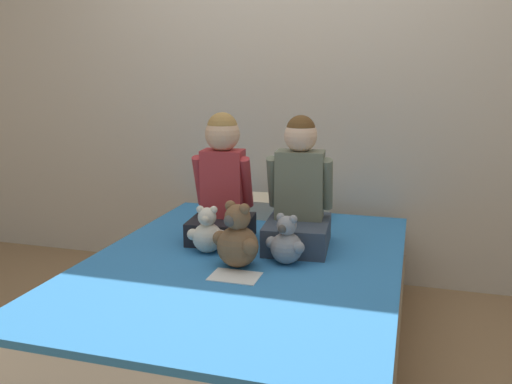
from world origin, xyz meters
TOP-DOWN VIEW (x-y plane):
  - ground_plane at (0.00, 0.00)m, footprint 14.00×14.00m
  - wall_behind_bed at (0.00, 1.08)m, footprint 8.00×0.06m
  - bed at (0.00, 0.00)m, footprint 1.44×1.92m
  - child_on_left at (-0.20, 0.28)m, footprint 0.33×0.34m
  - child_on_right at (0.20, 0.28)m, footprint 0.34×0.42m
  - teddy_bear_held_by_left_child at (-0.20, 0.06)m, footprint 0.19×0.15m
  - teddy_bear_held_by_right_child at (0.20, 0.01)m, footprint 0.19×0.15m
  - teddy_bear_between_children at (-0.00, -0.09)m, footprint 0.23×0.19m
  - pillow_at_headboard at (0.00, 0.80)m, footprint 0.50×0.26m
  - sign_card at (0.03, -0.21)m, footprint 0.21×0.15m

SIDE VIEW (x-z plane):
  - ground_plane at x=0.00m, z-range 0.00..0.00m
  - bed at x=0.00m, z-range 0.00..0.46m
  - sign_card at x=0.03m, z-range 0.46..0.46m
  - pillow_at_headboard at x=0.00m, z-range 0.46..0.57m
  - teddy_bear_held_by_left_child at x=-0.20m, z-range 0.44..0.67m
  - teddy_bear_held_by_right_child at x=0.20m, z-range 0.44..0.67m
  - teddy_bear_between_children at x=0.00m, z-range 0.43..0.73m
  - child_on_right at x=0.20m, z-range 0.38..1.03m
  - child_on_left at x=-0.20m, z-range 0.42..1.08m
  - wall_behind_bed at x=0.00m, z-range 0.00..2.50m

